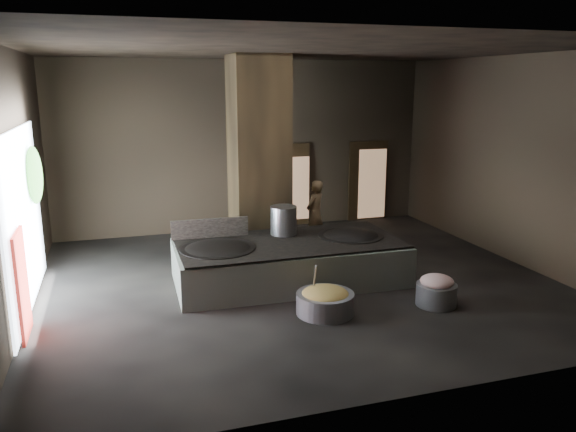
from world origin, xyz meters
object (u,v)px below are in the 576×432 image
object	(u,v)px
wok_left	(218,252)
cook	(315,213)
hearth_platform	(289,262)
wok_right	(351,239)
veg_basin	(325,303)
stock_pot	(284,220)
meat_basin	(436,294)

from	to	relation	value
wok_left	cook	world-z (taller)	cook
hearth_platform	wok_left	xyz separation A→B (m)	(-1.45, -0.05, 0.36)
wok_right	cook	distance (m)	2.18
cook	veg_basin	xyz separation A→B (m)	(-1.26, -3.98, -0.63)
hearth_platform	veg_basin	xyz separation A→B (m)	(0.10, -1.75, -0.21)
wok_left	wok_right	xyz separation A→B (m)	(2.80, 0.10, 0.00)
wok_right	stock_pot	size ratio (longest dim) A/B	2.25
hearth_platform	stock_pot	xyz separation A→B (m)	(0.05, 0.55, 0.74)
hearth_platform	meat_basin	size ratio (longest dim) A/B	6.22
wok_left	cook	size ratio (longest dim) A/B	0.87
hearth_platform	wok_right	distance (m)	1.40
stock_pot	cook	world-z (taller)	cook
stock_pot	veg_basin	xyz separation A→B (m)	(0.05, -2.30, -0.94)
stock_pot	veg_basin	size ratio (longest dim) A/B	0.58
meat_basin	wok_left	bearing A→B (deg)	151.65
hearth_platform	wok_left	distance (m)	1.49
wok_right	cook	size ratio (longest dim) A/B	0.81
wok_left	stock_pot	bearing A→B (deg)	21.80
wok_left	wok_right	world-z (taller)	wok_left
hearth_platform	wok_right	world-z (taller)	wok_right
wok_left	wok_right	bearing A→B (deg)	2.05
meat_basin	stock_pot	bearing A→B (deg)	129.52
hearth_platform	veg_basin	bearing A→B (deg)	-85.32
hearth_platform	wok_right	xyz separation A→B (m)	(1.35, 0.05, 0.36)
cook	hearth_platform	bearing A→B (deg)	19.68
wok_left	wok_right	size ratio (longest dim) A/B	1.07
hearth_platform	veg_basin	distance (m)	1.77
wok_right	meat_basin	distance (m)	2.26
cook	meat_basin	world-z (taller)	cook
stock_pot	meat_basin	world-z (taller)	stock_pot
wok_left	meat_basin	size ratio (longest dim) A/B	1.96
wok_left	meat_basin	xyz separation A→B (m)	(3.60, -1.94, -0.55)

